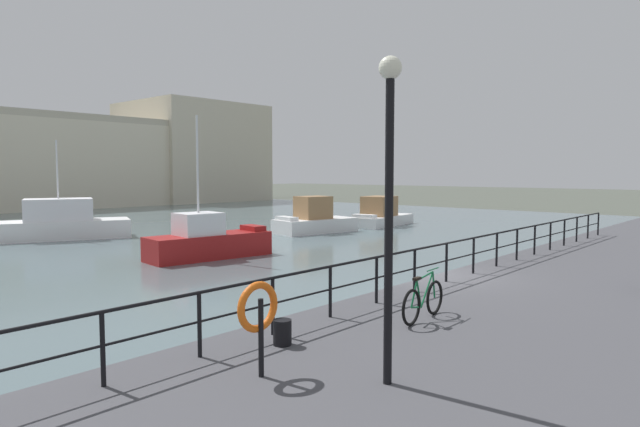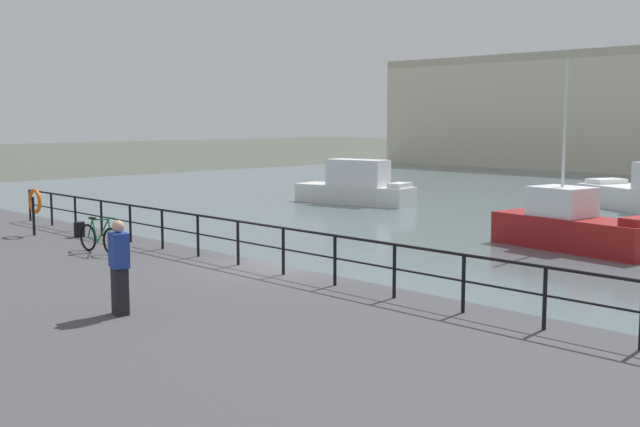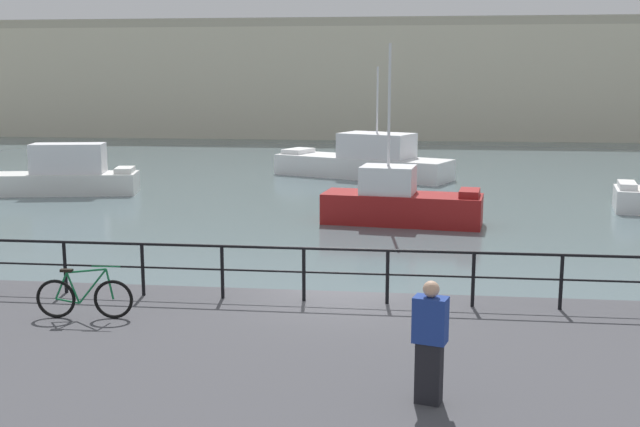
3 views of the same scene
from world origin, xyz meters
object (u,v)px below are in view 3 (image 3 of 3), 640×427
(moored_small_launch, at_px, (365,161))
(moored_red_daysailer, at_px, (400,202))
(parked_bicycle, at_px, (84,297))
(standing_person, at_px, (430,341))
(harbor_building, at_px, (480,78))
(moored_green_narrowboat, at_px, (67,175))

(moored_small_launch, distance_m, moored_red_daysailer, 12.58)
(parked_bicycle, height_order, standing_person, standing_person)
(moored_small_launch, distance_m, parked_bicycle, 27.03)
(moored_small_launch, bearing_deg, parked_bicycle, 105.77)
(harbor_building, bearing_deg, moored_red_daysailer, -98.52)
(moored_red_daysailer, bearing_deg, harbor_building, 89.25)
(moored_red_daysailer, height_order, parked_bicycle, moored_red_daysailer)
(harbor_building, height_order, moored_green_narrowboat, harbor_building)
(moored_small_launch, relative_size, moored_red_daysailer, 1.50)
(harbor_building, height_order, parked_bicycle, harbor_building)
(moored_small_launch, relative_size, standing_person, 5.65)
(parked_bicycle, distance_m, standing_person, 6.79)
(harbor_building, relative_size, moored_green_narrowboat, 11.66)
(harbor_building, relative_size, parked_bicycle, 43.28)
(moored_red_daysailer, relative_size, standing_person, 3.76)
(moored_small_launch, bearing_deg, standing_person, 118.22)
(moored_small_launch, xyz_separation_m, moored_red_daysailer, (1.97, -12.43, -0.10))
(harbor_building, bearing_deg, moored_green_narrowboat, -120.02)
(moored_red_daysailer, bearing_deg, standing_person, -80.21)
(moored_small_launch, height_order, parked_bicycle, moored_small_launch)
(moored_red_daysailer, bearing_deg, moored_small_launch, 106.76)
(moored_green_narrowboat, distance_m, moored_red_daysailer, 15.83)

